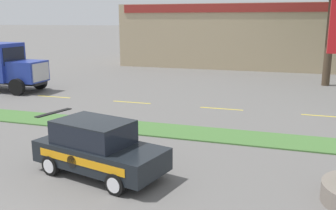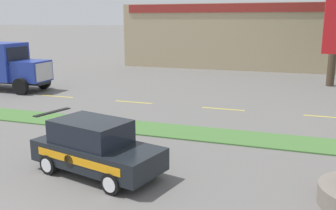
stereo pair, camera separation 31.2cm
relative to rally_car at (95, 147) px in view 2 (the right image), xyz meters
The scene contains 7 objects.
grass_verge 5.27m from the rally_car, 98.38° to the left, with size 120.00×1.99×0.06m, color #477538.
centre_line_3 13.34m from the rally_car, 130.33° to the left, with size 2.40×0.14×0.01m, color yellow.
centre_line_4 10.68m from the rally_car, 107.57° to the left, with size 2.40×0.14×0.01m, color yellow.
centre_line_5 10.42m from the rally_car, 77.84° to the left, with size 2.40×0.14×0.01m, color yellow.
centre_line_6 12.70m from the rally_car, 53.21° to the left, with size 2.40×0.14×0.01m, color yellow.
rally_car is the anchor object (origin of this frame).
store_building_backdrop 32.59m from the rally_car, 87.11° to the left, with size 26.34×12.10×6.37m.
Camera 2 is at (6.58, -5.04, 4.82)m, focal length 40.00 mm.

